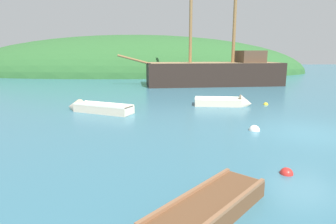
{
  "coord_description": "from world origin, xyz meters",
  "views": [
    {
      "loc": [
        -6.03,
        -10.51,
        3.09
      ],
      "look_at": [
        -5.25,
        3.58,
        0.15
      ],
      "focal_mm": 31.0,
      "sensor_mm": 36.0,
      "label": 1
    }
  ],
  "objects": [
    {
      "name": "shore_hill",
      "position": [
        -8.42,
        32.9,
        0.0
      ],
      "size": [
        50.69,
        19.76,
        10.94
      ],
      "primitive_type": "ellipsoid",
      "color": "#2D602D",
      "rests_on": "ground"
    },
    {
      "name": "sailing_ship",
      "position": [
        -0.1,
        16.76,
        0.83
      ],
      "size": [
        15.23,
        4.97,
        12.47
      ],
      "rotation": [
        0.0,
        0.0,
        3.21
      ],
      "color": "black",
      "rests_on": "ground"
    },
    {
      "name": "rowboat_center",
      "position": [
        -1.72,
        5.98,
        0.14
      ],
      "size": [
        3.41,
        1.56,
        1.06
      ],
      "rotation": [
        0.0,
        0.0,
        6.13
      ],
      "color": "beige",
      "rests_on": "ground"
    },
    {
      "name": "buoy_red",
      "position": [
        -2.59,
        -3.69,
        0.0
      ],
      "size": [
        0.34,
        0.34,
        0.34
      ],
      "primitive_type": "sphere",
      "color": "red",
      "rests_on": "ground"
    },
    {
      "name": "rowboat_near_dock",
      "position": [
        -9.01,
        4.57,
        0.15
      ],
      "size": [
        3.91,
        2.63,
        0.92
      ],
      "rotation": [
        0.0,
        0.0,
        2.67
      ],
      "color": "beige",
      "rests_on": "ground"
    },
    {
      "name": "ground_plane",
      "position": [
        0.0,
        0.0,
        0.0
      ],
      "size": [
        120.0,
        120.0,
        0.0
      ],
      "primitive_type": "plane",
      "color": "teal"
    },
    {
      "name": "buoy_yellow",
      "position": [
        0.73,
        6.13,
        0.0
      ],
      "size": [
        0.28,
        0.28,
        0.28
      ],
      "primitive_type": "sphere",
      "color": "yellow",
      "rests_on": "ground"
    },
    {
      "name": "buoy_white",
      "position": [
        -1.95,
        0.49,
        0.0
      ],
      "size": [
        0.44,
        0.44,
        0.44
      ],
      "primitive_type": "sphere",
      "color": "white",
      "rests_on": "ground"
    },
    {
      "name": "rowboat_portside",
      "position": [
        -5.35,
        -5.94,
        0.12
      ],
      "size": [
        3.25,
        3.32,
        0.88
      ],
      "rotation": [
        0.0,
        0.0,
        3.94
      ],
      "color": "brown",
      "rests_on": "ground"
    }
  ]
}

